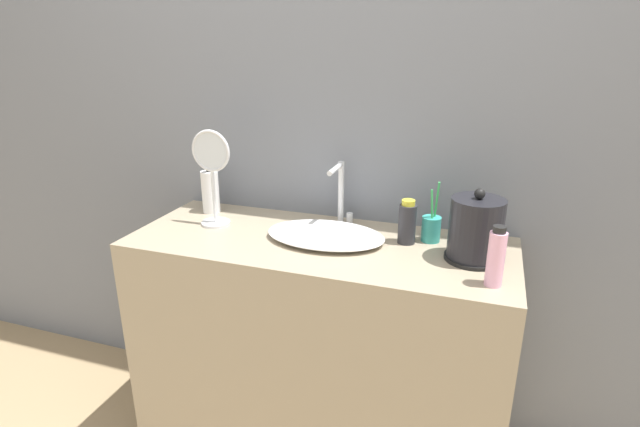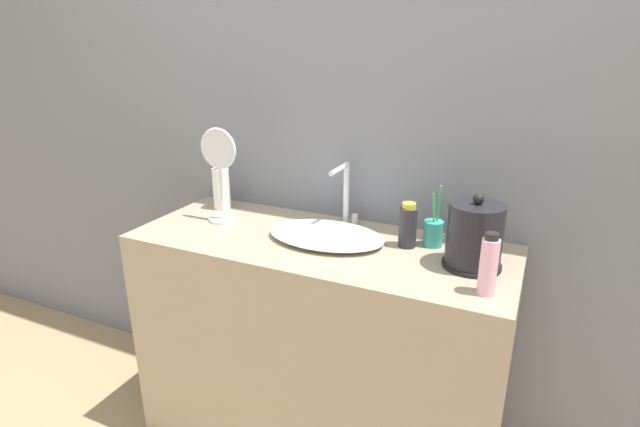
# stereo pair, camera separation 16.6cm
# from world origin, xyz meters

# --- Properties ---
(wall_back) EXTENTS (6.00, 0.04, 2.60)m
(wall_back) POSITION_xyz_m (0.00, 0.53, 1.30)
(wall_back) COLOR slate
(wall_back) RESTS_ON ground_plane
(vanity_counter) EXTENTS (1.30, 0.51, 0.85)m
(vanity_counter) POSITION_xyz_m (0.00, 0.25, 0.43)
(vanity_counter) COLOR gray
(vanity_counter) RESTS_ON ground_plane
(sink_basin) EXTENTS (0.41, 0.27, 0.04)m
(sink_basin) POSITION_xyz_m (0.02, 0.27, 0.87)
(sink_basin) COLOR white
(sink_basin) RESTS_ON vanity_counter
(faucet) EXTENTS (0.06, 0.15, 0.23)m
(faucet) POSITION_xyz_m (0.02, 0.44, 0.99)
(faucet) COLOR silver
(faucet) RESTS_ON vanity_counter
(electric_kettle) EXTENTS (0.18, 0.18, 0.23)m
(electric_kettle) POSITION_xyz_m (0.50, 0.27, 0.95)
(electric_kettle) COLOR black
(electric_kettle) RESTS_ON vanity_counter
(toothbrush_cup) EXTENTS (0.06, 0.06, 0.21)m
(toothbrush_cup) POSITION_xyz_m (0.36, 0.38, 0.90)
(toothbrush_cup) COLOR teal
(toothbrush_cup) RESTS_ON vanity_counter
(lotion_bottle) EXTENTS (0.07, 0.07, 0.20)m
(lotion_bottle) POSITION_xyz_m (-0.50, 0.40, 0.94)
(lotion_bottle) COLOR white
(lotion_bottle) RESTS_ON vanity_counter
(shampoo_bottle) EXTENTS (0.05, 0.05, 0.18)m
(shampoo_bottle) POSITION_xyz_m (0.56, 0.11, 0.94)
(shampoo_bottle) COLOR #EAA8C6
(shampoo_bottle) RESTS_ON vanity_counter
(mouthwash_bottle) EXTENTS (0.06, 0.06, 0.15)m
(mouthwash_bottle) POSITION_xyz_m (0.28, 0.34, 0.93)
(mouthwash_bottle) COLOR #28282D
(mouthwash_bottle) RESTS_ON vanity_counter
(vanity_mirror) EXTENTS (0.15, 0.10, 0.35)m
(vanity_mirror) POSITION_xyz_m (-0.41, 0.28, 1.06)
(vanity_mirror) COLOR silver
(vanity_mirror) RESTS_ON vanity_counter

